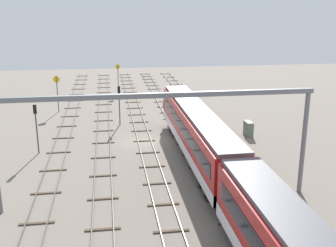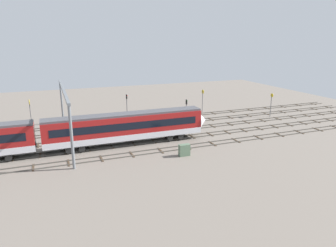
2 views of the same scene
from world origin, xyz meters
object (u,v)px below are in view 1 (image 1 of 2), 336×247
object	(u,v)px
signal_light_trackside_approach	(36,122)
relay_cabinet	(248,129)
train	(234,184)
overhead_gantry	(157,118)
speed_sign_near_foreground	(118,75)
speed_sign_mid_trackside	(57,89)
signal_light_trackside_departure	(119,100)

from	to	relation	value
signal_light_trackside_approach	relay_cabinet	xyz separation A→B (m)	(2.45, -22.87, -2.44)
train	signal_light_trackside_approach	xyz separation A→B (m)	(15.74, 15.37, 0.61)
overhead_gantry	relay_cabinet	distance (m)	20.06
train	speed_sign_near_foreground	bearing A→B (deg)	8.29
train	speed_sign_mid_trackside	size ratio (longest dim) A/B	9.97
speed_sign_near_foreground	relay_cabinet	distance (m)	29.41
relay_cabinet	train	bearing A→B (deg)	157.59
overhead_gantry	speed_sign_mid_trackside	size ratio (longest dim) A/B	4.63
speed_sign_mid_trackside	relay_cabinet	xyz separation A→B (m)	(-14.45, -22.66, -2.47)
signal_light_trackside_departure	train	bearing A→B (deg)	-164.63
speed_sign_near_foreground	signal_light_trackside_departure	xyz separation A→B (m)	(-19.01, 0.46, 0.07)
relay_cabinet	speed_sign_near_foreground	bearing A→B (deg)	28.33
train	overhead_gantry	bearing A→B (deg)	54.32
overhead_gantry	speed_sign_mid_trackside	xyz separation A→B (m)	(29.18, 10.34, -3.32)
speed_sign_near_foreground	speed_sign_mid_trackside	size ratio (longest dim) A/B	0.97
train	signal_light_trackside_departure	world-z (taller)	train
speed_sign_mid_trackside	relay_cabinet	world-z (taller)	speed_sign_mid_trackside
signal_light_trackside_approach	train	bearing A→B (deg)	-135.69
signal_light_trackside_departure	relay_cabinet	xyz separation A→B (m)	(-6.80, -14.37, -2.35)
speed_sign_mid_trackside	relay_cabinet	size ratio (longest dim) A/B	3.07
speed_sign_near_foreground	signal_light_trackside_approach	bearing A→B (deg)	162.41
overhead_gantry	signal_light_trackside_departure	bearing A→B (deg)	5.45
speed_sign_mid_trackside	signal_light_trackside_departure	distance (m)	11.27
speed_sign_mid_trackside	signal_light_trackside_departure	xyz separation A→B (m)	(-7.65, -8.28, -0.12)
relay_cabinet	signal_light_trackside_departure	bearing A→B (deg)	64.68
speed_sign_near_foreground	signal_light_trackside_approach	size ratio (longest dim) A/B	0.98
signal_light_trackside_departure	speed_sign_near_foreground	bearing A→B (deg)	-1.38
speed_sign_near_foreground	signal_light_trackside_departure	distance (m)	19.01
relay_cabinet	overhead_gantry	bearing A→B (deg)	140.10
overhead_gantry	signal_light_trackside_approach	distance (m)	16.54
train	signal_light_trackside_departure	xyz separation A→B (m)	(24.99, 6.87, 0.52)
train	relay_cabinet	distance (m)	19.76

